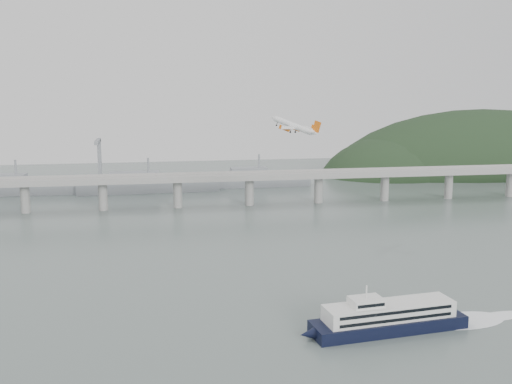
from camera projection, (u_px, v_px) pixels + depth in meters
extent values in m
plane|color=slate|center=(281.00, 312.00, 223.92)|extent=(900.00, 900.00, 0.00)
cube|color=#959592|center=(221.00, 178.00, 414.30)|extent=(800.00, 22.00, 2.20)
cube|color=#959592|center=(223.00, 177.00, 403.76)|extent=(800.00, 0.60, 1.80)
cube|color=#959592|center=(219.00, 173.00, 424.12)|extent=(800.00, 0.60, 1.80)
cylinder|color=#959592|center=(25.00, 199.00, 394.70)|extent=(6.00, 6.00, 21.00)
cylinder|color=#959592|center=(103.00, 196.00, 402.96)|extent=(6.00, 6.00, 21.00)
cylinder|color=#959592|center=(178.00, 194.00, 411.22)|extent=(6.00, 6.00, 21.00)
cylinder|color=#959592|center=(249.00, 192.00, 419.49)|extent=(6.00, 6.00, 21.00)
cylinder|color=#959592|center=(318.00, 190.00, 427.75)|extent=(6.00, 6.00, 21.00)
cylinder|color=#959592|center=(385.00, 188.00, 436.01)|extent=(6.00, 6.00, 21.00)
cylinder|color=#959592|center=(449.00, 186.00, 444.27)|extent=(6.00, 6.00, 21.00)
cylinder|color=#959592|center=(510.00, 184.00, 452.53)|extent=(6.00, 6.00, 21.00)
ellipsoid|color=black|center=(478.00, 188.00, 591.80)|extent=(320.00, 150.00, 156.00)
ellipsoid|color=black|center=(391.00, 187.00, 565.33)|extent=(140.00, 110.00, 96.00)
cube|color=gray|center=(17.00, 189.00, 460.27)|extent=(95.67, 20.15, 8.00)
cube|color=gray|center=(3.00, 179.00, 457.26)|extent=(33.90, 15.02, 8.00)
cylinder|color=gray|center=(16.00, 169.00, 457.40)|extent=(1.60, 1.60, 14.00)
cube|color=gray|center=(149.00, 187.00, 471.94)|extent=(110.55, 21.43, 8.00)
cube|color=gray|center=(134.00, 177.00, 468.69)|extent=(39.01, 16.73, 8.00)
cylinder|color=gray|center=(148.00, 167.00, 469.08)|extent=(1.60, 1.60, 14.00)
cube|color=gray|center=(259.00, 182.00, 496.51)|extent=(85.00, 13.60, 8.00)
cube|color=gray|center=(249.00, 172.00, 493.67)|extent=(29.75, 11.90, 8.00)
cylinder|color=gray|center=(259.00, 163.00, 493.65)|extent=(1.60, 1.60, 14.00)
cube|color=gray|center=(100.00, 162.00, 496.41)|extent=(3.00, 3.00, 40.00)
cube|color=gray|center=(98.00, 142.00, 483.49)|extent=(3.00, 28.00, 3.00)
cube|color=black|center=(388.00, 324.00, 207.38)|extent=(56.29, 19.45, 4.41)
cone|color=black|center=(308.00, 334.00, 199.19)|extent=(5.98, 5.01, 4.41)
cube|color=silver|center=(389.00, 311.00, 206.49)|extent=(47.27, 16.25, 5.51)
cube|color=black|center=(397.00, 313.00, 200.97)|extent=(41.65, 4.97, 1.10)
cube|color=black|center=(397.00, 320.00, 201.44)|extent=(41.65, 4.97, 1.10)
cube|color=black|center=(381.00, 301.00, 211.49)|extent=(41.65, 4.97, 1.10)
cube|color=black|center=(381.00, 308.00, 211.96)|extent=(41.65, 4.97, 1.10)
cube|color=silver|center=(366.00, 302.00, 203.31)|extent=(11.84, 8.93, 2.87)
cube|color=black|center=(371.00, 306.00, 199.61)|extent=(9.87, 1.27, 1.10)
cylinder|color=silver|center=(366.00, 292.00, 202.68)|extent=(0.61, 0.61, 4.41)
ellipsoid|color=white|center=(465.00, 320.00, 216.25)|extent=(33.37, 19.41, 0.22)
ellipsoid|color=white|center=(501.00, 316.00, 220.50)|extent=(24.57, 10.61, 0.22)
cylinder|color=white|center=(293.00, 125.00, 315.19)|extent=(17.31, 21.12, 9.33)
cone|color=white|center=(273.00, 118.00, 322.96)|extent=(5.04, 5.18, 3.95)
cone|color=white|center=(315.00, 133.00, 307.04)|extent=(5.69, 5.79, 4.18)
cube|color=white|center=(294.00, 128.00, 314.96)|extent=(24.87, 22.73, 2.90)
cube|color=white|center=(314.00, 131.00, 307.35)|extent=(9.58, 8.95, 1.45)
cube|color=orange|center=(317.00, 127.00, 306.02)|extent=(3.86, 3.97, 6.46)
cylinder|color=orange|center=(297.00, 129.00, 319.74)|extent=(4.06, 4.40, 2.89)
cylinder|color=black|center=(294.00, 128.00, 320.76)|extent=(2.04, 1.78, 2.01)
cube|color=white|center=(297.00, 127.00, 319.48)|extent=(1.74, 1.90, 1.58)
cylinder|color=orange|center=(286.00, 129.00, 312.35)|extent=(4.06, 4.40, 2.89)
cylinder|color=black|center=(283.00, 128.00, 313.37)|extent=(2.04, 1.78, 2.01)
cube|color=white|center=(287.00, 128.00, 312.09)|extent=(1.74, 1.90, 1.58)
cylinder|color=black|center=(296.00, 130.00, 317.16)|extent=(0.86, 0.77, 2.10)
cylinder|color=black|center=(295.00, 132.00, 317.44)|extent=(1.06, 1.08, 1.18)
cylinder|color=black|center=(291.00, 130.00, 313.67)|extent=(0.86, 0.77, 2.10)
cylinder|color=black|center=(290.00, 132.00, 313.95)|extent=(1.06, 1.08, 1.18)
cylinder|color=black|center=(277.00, 124.00, 321.73)|extent=(0.86, 0.77, 2.10)
cylinder|color=black|center=(276.00, 126.00, 322.01)|extent=(1.06, 1.08, 1.18)
cube|color=orange|center=(313.00, 127.00, 325.09)|extent=(1.44, 1.47, 2.38)
cube|color=orange|center=(280.00, 127.00, 302.26)|extent=(1.44, 1.47, 2.38)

